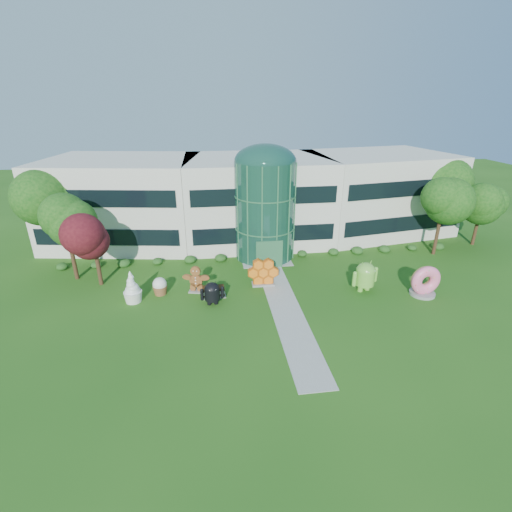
{
  "coord_description": "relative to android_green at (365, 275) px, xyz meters",
  "views": [
    {
      "loc": [
        -5.75,
        -23.62,
        15.45
      ],
      "look_at": [
        -1.71,
        6.0,
        2.6
      ],
      "focal_mm": 26.0,
      "sensor_mm": 36.0,
      "label": 1
    }
  ],
  "objects": [
    {
      "name": "walkway",
      "position": [
        -7.34,
        -1.26,
        -1.49
      ],
      "size": [
        2.4,
        20.0,
        0.04
      ],
      "primitive_type": "cube",
      "color": "#9E9E93",
      "rests_on": "ground"
    },
    {
      "name": "atrium",
      "position": [
        -7.34,
        8.74,
        3.39
      ],
      "size": [
        6.0,
        6.0,
        9.8
      ],
      "primitive_type": "cylinder",
      "color": "#194738",
      "rests_on": "ground"
    },
    {
      "name": "trees_backdrop",
      "position": [
        -7.34,
        9.74,
        2.69
      ],
      "size": [
        52.0,
        8.0,
        8.4
      ],
      "primitive_type": null,
      "color": "#104310",
      "rests_on": "ground"
    },
    {
      "name": "android_black",
      "position": [
        -13.05,
        -0.58,
        -0.38
      ],
      "size": [
        2.1,
        1.51,
        2.25
      ],
      "primitive_type": null,
      "rotation": [
        0.0,
        0.0,
        0.09
      ],
      "color": "black",
      "rests_on": "ground"
    },
    {
      "name": "cupcake",
      "position": [
        -17.4,
        1.72,
        -0.75
      ],
      "size": [
        1.47,
        1.47,
        1.52
      ],
      "primitive_type": null,
      "rotation": [
        0.0,
        0.0,
        -0.17
      ],
      "color": "white",
      "rests_on": "ground"
    },
    {
      "name": "android_green",
      "position": [
        0.0,
        0.0,
        0.0
      ],
      "size": [
        3.04,
        2.43,
        3.02
      ],
      "primitive_type": null,
      "rotation": [
        0.0,
        0.0,
        0.27
      ],
      "color": "#6EBE3D",
      "rests_on": "ground"
    },
    {
      "name": "froyo",
      "position": [
        -19.46,
        0.74,
        -0.15
      ],
      "size": [
        1.62,
        1.62,
        2.72
      ],
      "primitive_type": null,
      "rotation": [
        0.0,
        0.0,
        0.03
      ],
      "color": "white",
      "rests_on": "ground"
    },
    {
      "name": "donut",
      "position": [
        4.64,
        -1.39,
        -0.15
      ],
      "size": [
        2.66,
        1.36,
        2.71
      ],
      "primitive_type": null,
      "rotation": [
        0.0,
        0.0,
        0.04
      ],
      "color": "#F85E93",
      "rests_on": "ground"
    },
    {
      "name": "ground",
      "position": [
        -7.34,
        -3.26,
        -1.51
      ],
      "size": [
        140.0,
        140.0,
        0.0
      ],
      "primitive_type": "plane",
      "color": "#215114",
      "rests_on": "ground"
    },
    {
      "name": "building",
      "position": [
        -7.34,
        14.74,
        3.14
      ],
      "size": [
        46.0,
        15.0,
        9.3
      ],
      "primitive_type": null,
      "color": "beige",
      "rests_on": "ground"
    },
    {
      "name": "gingerbread",
      "position": [
        -14.35,
        1.77,
        -0.32
      ],
      "size": [
        2.75,
        1.57,
        2.39
      ],
      "primitive_type": null,
      "rotation": [
        0.0,
        0.0,
        -0.24
      ],
      "color": "brown",
      "rests_on": "ground"
    },
    {
      "name": "honeycomb",
      "position": [
        -8.49,
        2.2,
        -0.37
      ],
      "size": [
        2.93,
        1.11,
        2.29
      ],
      "primitive_type": null,
      "rotation": [
        0.0,
        0.0,
        -0.02
      ],
      "color": "orange",
      "rests_on": "ground"
    },
    {
      "name": "tree_red",
      "position": [
        -22.84,
        4.24,
        1.49
      ],
      "size": [
        4.0,
        4.0,
        6.0
      ],
      "primitive_type": null,
      "color": "#3F0C14",
      "rests_on": "ground"
    },
    {
      "name": "ice_cream_sandwich",
      "position": [
        -12.92,
        0.68,
        -1.07
      ],
      "size": [
        2.02,
        1.09,
        0.88
      ],
      "primitive_type": null,
      "rotation": [
        0.0,
        0.0,
        0.05
      ],
      "color": "black",
      "rests_on": "ground"
    }
  ]
}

